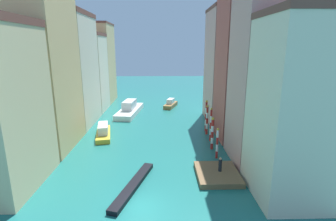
{
  "coord_description": "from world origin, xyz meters",
  "views": [
    {
      "loc": [
        1.87,
        -19.38,
        13.56
      ],
      "look_at": [
        3.07,
        28.5,
        1.5
      ],
      "focal_mm": 27.22,
      "sensor_mm": 36.0,
      "label": 1
    }
  ],
  "objects": [
    {
      "name": "ground_plane",
      "position": [
        0.0,
        24.5,
        0.0
      ],
      "size": [
        154.0,
        154.0,
        0.0
      ],
      "primitive_type": "plane",
      "color": "#1E6B66"
    },
    {
      "name": "building_left_1",
      "position": [
        -13.44,
        14.55,
        10.56
      ],
      "size": [
        6.34,
        10.53,
        21.09
      ],
      "color": "#DBB77A",
      "rests_on": "ground"
    },
    {
      "name": "building_left_2",
      "position": [
        -13.44,
        25.43,
        9.64
      ],
      "size": [
        6.34,
        11.2,
        19.25
      ],
      "color": "beige",
      "rests_on": "ground"
    },
    {
      "name": "building_left_3",
      "position": [
        -13.44,
        35.64,
        8.17
      ],
      "size": [
        6.34,
        8.64,
        16.31
      ],
      "color": "beige",
      "rests_on": "ground"
    },
    {
      "name": "building_left_4",
      "position": [
        -13.44,
        44.86,
        9.56
      ],
      "size": [
        6.34,
        9.84,
        19.09
      ],
      "color": "#DBB77A",
      "rests_on": "ground"
    },
    {
      "name": "building_right_0",
      "position": [
        13.44,
        1.89,
        8.29
      ],
      "size": [
        6.34,
        7.57,
        16.57
      ],
      "color": "beige",
      "rests_on": "ground"
    },
    {
      "name": "building_right_1",
      "position": [
        13.44,
        9.51,
        11.19
      ],
      "size": [
        6.34,
        7.58,
        22.35
      ],
      "color": "tan",
      "rests_on": "ground"
    },
    {
      "name": "building_right_2",
      "position": [
        13.44,
        17.74,
        10.56
      ],
      "size": [
        6.34,
        8.01,
        21.09
      ],
      "color": "#B25147",
      "rests_on": "ground"
    },
    {
      "name": "building_right_3",
      "position": [
        13.44,
        26.92,
        10.11
      ],
      "size": [
        6.34,
        10.02,
        20.2
      ],
      "color": "tan",
      "rests_on": "ground"
    },
    {
      "name": "waterfront_dock",
      "position": [
        7.8,
        5.29,
        0.28
      ],
      "size": [
        4.47,
        5.24,
        0.56
      ],
      "color": "brown",
      "rests_on": "ground"
    },
    {
      "name": "person_on_dock",
      "position": [
        8.07,
        5.41,
        1.29
      ],
      "size": [
        0.36,
        0.36,
        1.57
      ],
      "color": "black",
      "rests_on": "waterfront_dock"
    },
    {
      "name": "mooring_pole_0",
      "position": [
        8.68,
        9.91,
        2.01
      ],
      "size": [
        0.31,
        0.31,
        3.93
      ],
      "color": "red",
      "rests_on": "ground"
    },
    {
      "name": "mooring_pole_1",
      "position": [
        8.62,
        12.8,
        2.3
      ],
      "size": [
        0.39,
        0.39,
        4.49
      ],
      "color": "red",
      "rests_on": "ground"
    },
    {
      "name": "mooring_pole_2",
      "position": [
        9.0,
        15.93,
        2.56
      ],
      "size": [
        0.3,
        0.3,
        5.02
      ],
      "color": "red",
      "rests_on": "ground"
    },
    {
      "name": "mooring_pole_3",
      "position": [
        8.98,
        18.91,
        2.42
      ],
      "size": [
        0.36,
        0.36,
        4.74
      ],
      "color": "red",
      "rests_on": "ground"
    },
    {
      "name": "mooring_pole_4",
      "position": [
        9.11,
        20.58,
        2.64
      ],
      "size": [
        0.38,
        0.38,
        5.17
      ],
      "color": "red",
      "rests_on": "ground"
    },
    {
      "name": "vaporetto_white",
      "position": [
        -4.82,
        31.99,
        0.91
      ],
      "size": [
        4.89,
        12.17,
        2.77
      ],
      "color": "white",
      "rests_on": "ground"
    },
    {
      "name": "gondola_black",
      "position": [
        -0.99,
        3.28,
        0.24
      ],
      "size": [
        3.62,
        9.08,
        0.47
      ],
      "color": "black",
      "rests_on": "ground"
    },
    {
      "name": "motorboat_0",
      "position": [
        3.9,
        37.7,
        0.7
      ],
      "size": [
        3.54,
        6.12,
        1.95
      ],
      "color": "olive",
      "rests_on": "ground"
    },
    {
      "name": "motorboat_1",
      "position": [
        -7.22,
        18.23,
        0.75
      ],
      "size": [
        3.33,
        7.37,
        1.95
      ],
      "color": "gold",
      "rests_on": "ground"
    }
  ]
}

